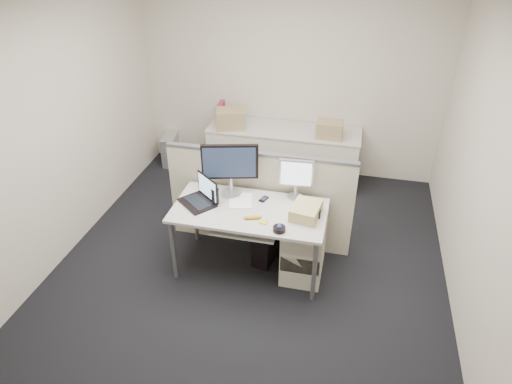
% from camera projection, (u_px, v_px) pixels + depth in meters
% --- Properties ---
extents(floor, '(4.00, 4.50, 0.01)m').
position_uv_depth(floor, '(250.00, 267.00, 4.83)').
color(floor, black).
rests_on(floor, ground).
extents(wall_back, '(4.00, 0.02, 2.70)m').
position_uv_depth(wall_back, '(290.00, 76.00, 5.97)').
color(wall_back, beige).
rests_on(wall_back, ground).
extents(wall_front, '(4.00, 0.02, 2.70)m').
position_uv_depth(wall_front, '(140.00, 354.00, 2.25)').
color(wall_front, beige).
rests_on(wall_front, ground).
extents(wall_left, '(0.02, 4.50, 2.70)m').
position_uv_depth(wall_left, '(52.00, 132.00, 4.50)').
color(wall_left, beige).
rests_on(wall_left, ground).
extents(wall_right, '(0.02, 4.50, 2.70)m').
position_uv_depth(wall_right, '(486.00, 178.00, 3.73)').
color(wall_right, beige).
rests_on(wall_right, ground).
extents(desk, '(1.50, 0.75, 0.73)m').
position_uv_depth(desk, '(249.00, 215.00, 4.48)').
color(desk, beige).
rests_on(desk, floor).
extents(keyboard_tray, '(0.62, 0.32, 0.02)m').
position_uv_depth(keyboard_tray, '(245.00, 229.00, 4.35)').
color(keyboard_tray, beige).
rests_on(keyboard_tray, desk).
extents(drawer_pedestal, '(0.40, 0.55, 0.65)m').
position_uv_depth(drawer_pedestal, '(304.00, 247.00, 4.59)').
color(drawer_pedestal, beige).
rests_on(drawer_pedestal, floor).
extents(cubicle_partition, '(2.00, 0.06, 1.10)m').
position_uv_depth(cubicle_partition, '(259.00, 201.00, 4.90)').
color(cubicle_partition, beige).
rests_on(cubicle_partition, floor).
extents(back_counter, '(2.00, 0.60, 0.72)m').
position_uv_depth(back_counter, '(283.00, 155.00, 6.23)').
color(back_counter, beige).
rests_on(back_counter, floor).
extents(monitor_main, '(0.60, 0.35, 0.56)m').
position_uv_depth(monitor_main, '(230.00, 170.00, 4.53)').
color(monitor_main, black).
rests_on(monitor_main, desk).
extents(monitor_small, '(0.35, 0.19, 0.42)m').
position_uv_depth(monitor_small, '(296.00, 179.00, 4.52)').
color(monitor_small, '#B7B7BC').
rests_on(monitor_small, desk).
extents(laptop, '(0.44, 0.43, 0.26)m').
position_uv_depth(laptop, '(196.00, 192.00, 4.46)').
color(laptop, black).
rests_on(laptop, desk).
extents(trackball, '(0.14, 0.14, 0.04)m').
position_uv_depth(trackball, '(279.00, 229.00, 4.13)').
color(trackball, black).
rests_on(trackball, desk).
extents(desk_phone, '(0.23, 0.19, 0.07)m').
position_uv_depth(desk_phone, '(309.00, 209.00, 4.38)').
color(desk_phone, black).
rests_on(desk_phone, desk).
extents(paper_stack, '(0.28, 0.32, 0.01)m').
position_uv_depth(paper_stack, '(241.00, 201.00, 4.56)').
color(paper_stack, white).
rests_on(paper_stack, desk).
extents(sticky_pad, '(0.08, 0.08, 0.01)m').
position_uv_depth(sticky_pad, '(263.00, 222.00, 4.26)').
color(sticky_pad, gold).
rests_on(sticky_pad, desk).
extents(travel_mug, '(0.09, 0.09, 0.16)m').
position_uv_depth(travel_mug, '(215.00, 197.00, 4.48)').
color(travel_mug, black).
rests_on(travel_mug, desk).
extents(banana, '(0.19, 0.10, 0.04)m').
position_uv_depth(banana, '(253.00, 217.00, 4.29)').
color(banana, gold).
rests_on(banana, desk).
extents(cellphone, '(0.09, 0.12, 0.01)m').
position_uv_depth(cellphone, '(264.00, 199.00, 4.58)').
color(cellphone, black).
rests_on(cellphone, desk).
extents(manila_folders, '(0.30, 0.36, 0.12)m').
position_uv_depth(manila_folders, '(306.00, 211.00, 4.31)').
color(manila_folders, tan).
rests_on(manila_folders, desk).
extents(keyboard, '(0.41, 0.20, 0.02)m').
position_uv_depth(keyboard, '(251.00, 225.00, 4.36)').
color(keyboard, black).
rests_on(keyboard, keyboard_tray).
extents(pc_tower_desk, '(0.27, 0.49, 0.43)m').
position_uv_depth(pc_tower_desk, '(268.00, 241.00, 4.85)').
color(pc_tower_desk, black).
rests_on(pc_tower_desk, floor).
extents(pc_tower_spare_dark, '(0.38, 0.54, 0.46)m').
position_uv_depth(pc_tower_spare_dark, '(204.00, 165.00, 6.26)').
color(pc_tower_spare_dark, black).
rests_on(pc_tower_spare_dark, floor).
extents(pc_tower_spare_silver, '(0.26, 0.48, 0.43)m').
position_uv_depth(pc_tower_spare_silver, '(171.00, 148.00, 6.72)').
color(pc_tower_spare_silver, '#B7B7BC').
rests_on(pc_tower_spare_silver, floor).
extents(cardboard_box_left, '(0.43, 0.37, 0.27)m').
position_uv_depth(cardboard_box_left, '(231.00, 120.00, 6.01)').
color(cardboard_box_left, '#9E815A').
rests_on(cardboard_box_left, back_counter).
extents(cardboard_box_right, '(0.33, 0.26, 0.23)m').
position_uv_depth(cardboard_box_right, '(329.00, 130.00, 5.77)').
color(cardboard_box_right, '#9E815A').
rests_on(cardboard_box_right, back_counter).
extents(red_binder, '(0.09, 0.29, 0.27)m').
position_uv_depth(red_binder, '(221.00, 112.00, 6.23)').
color(red_binder, maroon).
rests_on(red_binder, back_counter).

